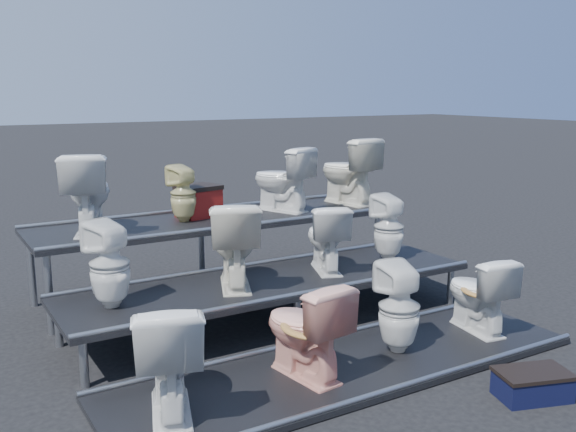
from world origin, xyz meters
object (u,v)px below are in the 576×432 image
toilet_4 (110,264)px  toilet_8 (88,193)px  step_stool (532,386)px  toilet_6 (326,237)px  toilet_9 (183,194)px  red_crate (199,203)px  toilet_7 (389,227)px  toilet_11 (348,171)px  toilet_10 (282,179)px  toilet_5 (234,244)px  toilet_1 (305,329)px  toilet_2 (399,307)px  toilet_3 (478,293)px  toilet_0 (168,356)px

toilet_4 → toilet_8: 1.38m
step_stool → toilet_8: bearing=140.8°
toilet_6 → toilet_9: toilet_9 is taller
toilet_9 → red_crate: bearing=-160.2°
toilet_6 → toilet_7: toilet_7 is taller
toilet_6 → toilet_7: bearing=-159.0°
toilet_6 → toilet_4: bearing=21.0°
toilet_11 → toilet_6: bearing=39.9°
toilet_10 → step_stool: size_ratio=1.48×
toilet_9 → toilet_5: bearing=73.9°
toilet_10 → red_crate: 1.06m
toilet_6 → toilet_7: (0.84, 0.00, 0.01)m
toilet_7 → toilet_11: toilet_11 is taller
toilet_1 → toilet_2: (0.97, 0.00, 0.00)m
toilet_1 → toilet_5: toilet_5 is taller
toilet_10 → toilet_1: bearing=41.2°
toilet_11 → toilet_4: bearing=13.5°
toilet_5 → toilet_9: bearing=-68.0°
toilet_2 → toilet_5: bearing=-45.5°
toilet_3 → toilet_9: 3.31m
toilet_3 → red_crate: (-1.65, 2.78, 0.59)m
toilet_4 → step_stool: toilet_4 is taller
toilet_5 → step_stool: 2.87m
toilet_4 → step_stool: (2.53, -2.42, -0.75)m
toilet_5 → toilet_8: toilet_8 is taller
toilet_7 → toilet_9: bearing=-36.5°
toilet_2 → step_stool: (0.38, -1.12, -0.37)m
toilet_6 → toilet_11: (1.22, 1.30, 0.47)m
toilet_3 → toilet_4: toilet_4 is taller
toilet_1 → toilet_11: size_ratio=0.93×
toilet_1 → toilet_4: bearing=-55.4°
toilet_4 → toilet_0: bearing=69.1°
toilet_7 → step_stool: toilet_7 is taller
toilet_0 → toilet_9: (1.17, 2.60, 0.70)m
toilet_5 → toilet_10: toilet_10 is taller
toilet_11 → step_stool: 4.02m
toilet_9 → toilet_3: bearing=110.8°
toilet_1 → toilet_8: bearing=-76.1°
toilet_0 → toilet_8: bearing=-74.7°
toilet_2 → red_crate: 2.92m
toilet_7 → toilet_8: size_ratio=0.88×
toilet_10 → red_crate: (-1.02, 0.18, -0.23)m
toilet_4 → toilet_9: size_ratio=1.20×
toilet_0 → toilet_1: bearing=-161.9°
toilet_6 → toilet_0: bearing=51.4°
toilet_4 → toilet_5: (1.19, 0.00, 0.04)m
toilet_5 → toilet_8: 1.71m
toilet_6 → toilet_10: 1.39m
toilet_4 → toilet_11: bearing=178.3°
toilet_4 → toilet_8: size_ratio=0.92×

